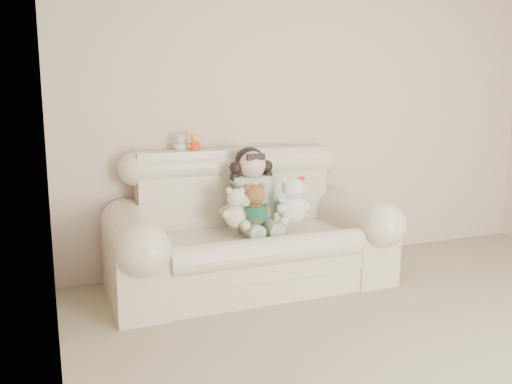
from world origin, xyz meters
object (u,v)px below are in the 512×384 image
object	(u,v)px
cream_teddy	(236,204)
brown_teddy	(254,201)
seated_child	(252,188)
white_cat	(292,195)
sofa	(251,221)

from	to	relation	value
cream_teddy	brown_teddy	bearing A→B (deg)	-6.66
seated_child	white_cat	bearing A→B (deg)	-41.03
white_cat	seated_child	bearing A→B (deg)	155.93
seated_child	cream_teddy	distance (m)	0.27
brown_teddy	cream_teddy	bearing A→B (deg)	156.78
sofa	seated_child	size ratio (longest dim) A/B	3.23
brown_teddy	cream_teddy	xyz separation A→B (m)	(-0.13, 0.02, -0.01)
seated_child	cream_teddy	bearing A→B (deg)	-137.01
brown_teddy	cream_teddy	distance (m)	0.14
sofa	brown_teddy	size ratio (longest dim) A/B	5.62
cream_teddy	sofa	bearing A→B (deg)	32.48
sofa	brown_teddy	xyz separation A→B (m)	(-0.02, -0.11, 0.17)
sofa	seated_child	world-z (taller)	seated_child
sofa	white_cat	size ratio (longest dim) A/B	4.96
brown_teddy	cream_teddy	world-z (taller)	brown_teddy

